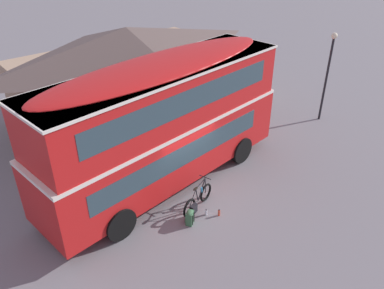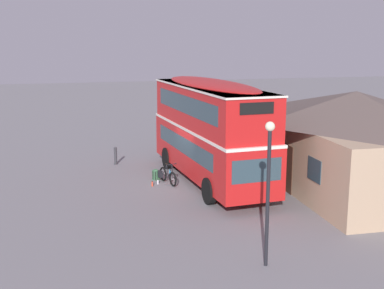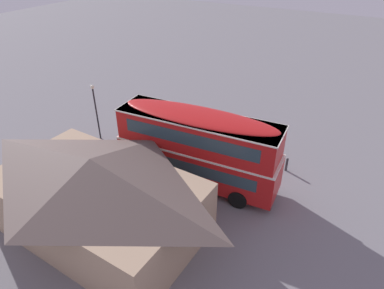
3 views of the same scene
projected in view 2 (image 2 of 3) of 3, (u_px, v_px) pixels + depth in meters
The scene contains 9 objects.
ground_plane at pixel (192, 184), 23.28m from camera, with size 120.00×120.00×0.00m, color slate.
double_decker_bus at pixel (210, 127), 23.06m from camera, with size 10.04×3.11×4.79m.
touring_bicycle at pixel (167, 176), 23.26m from camera, with size 1.68×0.70×1.04m.
backpack_on_ground at pixel (156, 174), 23.84m from camera, with size 0.37×0.35×0.53m.
water_bottle_red_squeeze at pixel (152, 184), 22.83m from camera, with size 0.08×0.08×0.25m.
water_bottle_clear_plastic at pixel (158, 182), 23.20m from camera, with size 0.08×0.08×0.22m.
pub_building at pixel (354, 139), 22.27m from camera, with size 11.13×7.22×4.37m.
street_lamp at pixel (268, 178), 14.26m from camera, with size 0.28×0.28×4.32m.
kerb_bollard at pixel (116, 155), 26.81m from camera, with size 0.16×0.16×0.97m.
Camera 2 is at (21.60, -6.00, 6.53)m, focal length 46.73 mm.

